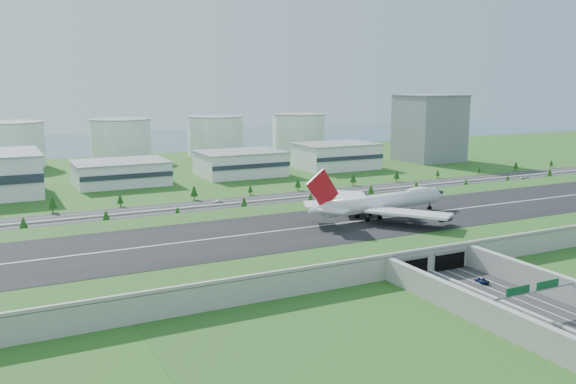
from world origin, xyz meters
name	(u,v)px	position (x,y,z in m)	size (l,w,h in m)	color
ground	(354,240)	(0.00, 0.00, 0.00)	(1200.00, 1200.00, 0.00)	#244F18
airfield_deck	(354,231)	(0.00, -0.09, 4.12)	(520.00, 100.00, 9.20)	#999993
underpass_road	(544,309)	(0.00, -99.42, 3.43)	(38.80, 120.40, 8.00)	#28282B
sign_gantry_near	(532,293)	(0.00, -95.04, 6.95)	(38.70, 0.70, 9.80)	gray
north_expressway	(263,201)	(0.00, 95.00, 0.06)	(560.00, 36.00, 0.12)	#28282B
tree_row	(253,195)	(-6.78, 93.47, 4.76)	(497.77, 48.69, 8.45)	#3D2819
hangar_mid_a	(121,173)	(-60.00, 190.00, 7.50)	(58.00, 42.00, 15.00)	white
hangar_mid_b	(240,164)	(25.00, 190.00, 8.50)	(58.00, 42.00, 17.00)	white
hangar_mid_c	(336,156)	(105.00, 190.00, 9.50)	(58.00, 42.00, 19.00)	white
office_tower	(429,128)	(200.00, 195.00, 27.50)	(46.00, 46.00, 55.00)	slate
fuel_tank_a	(11,145)	(-120.00, 310.00, 17.50)	(50.00, 50.00, 35.00)	silver
fuel_tank_b	(121,140)	(-35.00, 310.00, 17.50)	(50.00, 50.00, 35.00)	silver
fuel_tank_c	(216,136)	(50.00, 310.00, 17.50)	(50.00, 50.00, 35.00)	silver
fuel_tank_d	(299,133)	(135.00, 310.00, 17.50)	(50.00, 50.00, 35.00)	silver
bay_water	(122,141)	(0.00, 480.00, 0.03)	(1200.00, 260.00, 0.06)	#38596C
boeing_747	(381,202)	(15.46, 2.53, 14.87)	(78.75, 74.12, 24.36)	silver
car_0	(456,298)	(-11.35, -76.01, 0.89)	(1.81, 4.51, 1.54)	silver
car_2	(482,280)	(8.19, -66.70, 0.94)	(2.71, 5.88, 1.63)	#0E1A49
car_5	(318,191)	(41.39, 104.81, 0.81)	(1.45, 4.17, 1.37)	black
car_6	(526,177)	(196.49, 86.21, 0.97)	(2.81, 6.10, 1.70)	silver
car_7	(218,201)	(-24.07, 103.40, 0.84)	(2.02, 4.97, 1.44)	white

